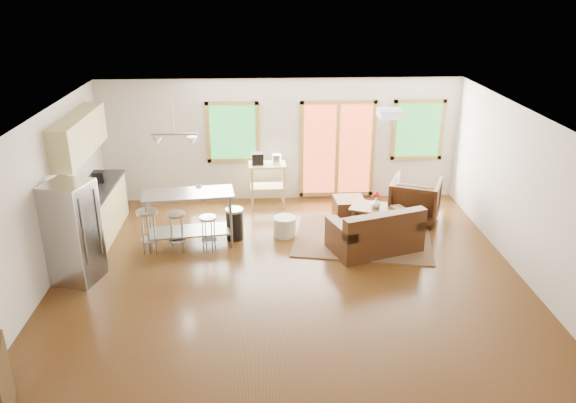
{
  "coord_description": "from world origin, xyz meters",
  "views": [
    {
      "loc": [
        -0.39,
        -7.92,
        4.52
      ],
      "look_at": [
        0.0,
        0.3,
        1.2
      ],
      "focal_mm": 35.0,
      "sensor_mm": 36.0,
      "label": 1
    }
  ],
  "objects_px": {
    "armchair": "(415,198)",
    "ottoman": "(349,208)",
    "island": "(189,209)",
    "kitchen_cart": "(266,170)",
    "rug": "(363,238)",
    "loveseat": "(376,234)",
    "refrigerator": "(73,233)",
    "coffee_table": "(378,210)"
  },
  "relations": [
    {
      "from": "rug",
      "to": "ottoman",
      "type": "xyz_separation_m",
      "value": [
        -0.11,
        1.01,
        0.18
      ]
    },
    {
      "from": "ottoman",
      "to": "kitchen_cart",
      "type": "height_order",
      "value": "kitchen_cart"
    },
    {
      "from": "refrigerator",
      "to": "loveseat",
      "type": "bearing_deg",
      "value": 26.31
    },
    {
      "from": "loveseat",
      "to": "coffee_table",
      "type": "bearing_deg",
      "value": 57.6
    },
    {
      "from": "refrigerator",
      "to": "island",
      "type": "relative_size",
      "value": 1.0
    },
    {
      "from": "loveseat",
      "to": "refrigerator",
      "type": "distance_m",
      "value": 5.0
    },
    {
      "from": "ottoman",
      "to": "island",
      "type": "distance_m",
      "value": 3.27
    },
    {
      "from": "loveseat",
      "to": "coffee_table",
      "type": "relative_size",
      "value": 1.48
    },
    {
      "from": "refrigerator",
      "to": "coffee_table",
      "type": "bearing_deg",
      "value": 36.37
    },
    {
      "from": "rug",
      "to": "island",
      "type": "xyz_separation_m",
      "value": [
        -3.14,
        -0.09,
        0.67
      ]
    },
    {
      "from": "ottoman",
      "to": "kitchen_cart",
      "type": "distance_m",
      "value": 1.88
    },
    {
      "from": "loveseat",
      "to": "refrigerator",
      "type": "height_order",
      "value": "refrigerator"
    },
    {
      "from": "refrigerator",
      "to": "kitchen_cart",
      "type": "distance_m",
      "value": 4.24
    },
    {
      "from": "loveseat",
      "to": "island",
      "type": "bearing_deg",
      "value": 153.88
    },
    {
      "from": "island",
      "to": "loveseat",
      "type": "bearing_deg",
      "value": -7.02
    },
    {
      "from": "coffee_table",
      "to": "loveseat",
      "type": "bearing_deg",
      "value": -103.31
    },
    {
      "from": "rug",
      "to": "island",
      "type": "bearing_deg",
      "value": -178.34
    },
    {
      "from": "armchair",
      "to": "ottoman",
      "type": "height_order",
      "value": "armchair"
    },
    {
      "from": "coffee_table",
      "to": "island",
      "type": "bearing_deg",
      "value": -170.31
    },
    {
      "from": "island",
      "to": "kitchen_cart",
      "type": "xyz_separation_m",
      "value": [
        1.39,
        1.78,
        0.11
      ]
    },
    {
      "from": "island",
      "to": "kitchen_cart",
      "type": "height_order",
      "value": "kitchen_cart"
    },
    {
      "from": "loveseat",
      "to": "island",
      "type": "relative_size",
      "value": 1.05
    },
    {
      "from": "refrigerator",
      "to": "ottoman",
      "type": "bearing_deg",
      "value": 43.35
    },
    {
      "from": "kitchen_cart",
      "to": "loveseat",
      "type": "bearing_deg",
      "value": -49.2
    },
    {
      "from": "rug",
      "to": "kitchen_cart",
      "type": "xyz_separation_m",
      "value": [
        -1.76,
        1.69,
        0.78
      ]
    },
    {
      "from": "rug",
      "to": "loveseat",
      "type": "bearing_deg",
      "value": -75.31
    },
    {
      "from": "refrigerator",
      "to": "kitchen_cart",
      "type": "relative_size",
      "value": 1.41
    },
    {
      "from": "coffee_table",
      "to": "ottoman",
      "type": "bearing_deg",
      "value": 133.23
    },
    {
      "from": "armchair",
      "to": "refrigerator",
      "type": "xyz_separation_m",
      "value": [
        -5.94,
        -2.09,
        0.35
      ]
    },
    {
      "from": "rug",
      "to": "ottoman",
      "type": "distance_m",
      "value": 1.04
    },
    {
      "from": "refrigerator",
      "to": "island",
      "type": "bearing_deg",
      "value": 53.23
    },
    {
      "from": "ottoman",
      "to": "rug",
      "type": "bearing_deg",
      "value": -83.9
    },
    {
      "from": "coffee_table",
      "to": "armchair",
      "type": "distance_m",
      "value": 0.85
    },
    {
      "from": "rug",
      "to": "coffee_table",
      "type": "distance_m",
      "value": 0.71
    },
    {
      "from": "armchair",
      "to": "refrigerator",
      "type": "bearing_deg",
      "value": 42.43
    },
    {
      "from": "rug",
      "to": "island",
      "type": "distance_m",
      "value": 3.22
    },
    {
      "from": "kitchen_cart",
      "to": "rug",
      "type": "bearing_deg",
      "value": -43.91
    },
    {
      "from": "coffee_table",
      "to": "kitchen_cart",
      "type": "relative_size",
      "value": 1.0
    },
    {
      "from": "coffee_table",
      "to": "kitchen_cart",
      "type": "xyz_separation_m",
      "value": [
        -2.12,
        1.18,
        0.45
      ]
    },
    {
      "from": "rug",
      "to": "loveseat",
      "type": "relative_size",
      "value": 1.43
    },
    {
      "from": "loveseat",
      "to": "island",
      "type": "xyz_separation_m",
      "value": [
        -3.27,
        0.4,
        0.36
      ]
    },
    {
      "from": "ottoman",
      "to": "refrigerator",
      "type": "relative_size",
      "value": 0.36
    }
  ]
}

